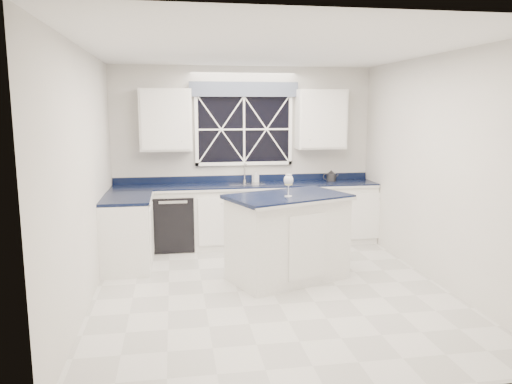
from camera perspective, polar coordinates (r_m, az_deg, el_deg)
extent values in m
plane|color=silver|center=(5.88, 1.75, -11.08)|extent=(4.50, 4.50, 0.00)
cube|color=silver|center=(7.75, -1.41, 4.23)|extent=(4.00, 0.10, 2.70)
cube|color=white|center=(7.60, -1.07, -2.75)|extent=(3.98, 0.60, 0.90)
cube|color=white|center=(6.77, -14.48, -4.59)|extent=(0.60, 1.00, 0.90)
cube|color=black|center=(7.51, -1.08, 0.75)|extent=(3.98, 0.64, 0.04)
cube|color=black|center=(7.53, -9.39, -3.30)|extent=(0.60, 0.58, 0.82)
cube|color=black|center=(7.70, -1.39, 7.18)|extent=(1.40, 0.02, 1.00)
cube|color=slate|center=(7.64, -1.35, 11.66)|extent=(1.65, 0.04, 0.22)
cube|color=white|center=(7.48, -10.28, 8.11)|extent=(0.75, 0.34, 0.90)
cube|color=white|center=(7.81, 7.41, 8.24)|extent=(0.75, 0.34, 0.90)
cylinder|color=#ACADAF|center=(7.72, -1.32, 1.30)|extent=(0.05, 0.05, 0.04)
cylinder|color=#ACADAF|center=(7.70, -1.32, 2.33)|extent=(0.02, 0.02, 0.28)
cylinder|color=#ACADAF|center=(7.60, -1.23, 3.21)|extent=(0.02, 0.18, 0.02)
cube|color=white|center=(6.11, 3.61, -5.37)|extent=(1.53, 1.21, 1.00)
cube|color=black|center=(5.99, 3.66, -0.53)|extent=(1.61, 1.29, 0.04)
cube|color=#B9B9B4|center=(6.93, 1.27, -7.76)|extent=(1.21, 0.88, 0.01)
cube|color=black|center=(6.93, 1.27, -7.68)|extent=(1.07, 0.74, 0.01)
cylinder|color=#2D2D2F|center=(7.91, 8.58, 1.68)|extent=(0.18, 0.18, 0.12)
cone|color=#2D2D2F|center=(7.90, 8.60, 2.30)|extent=(0.15, 0.15, 0.05)
torus|color=#2D2D2F|center=(7.90, 8.02, 1.75)|extent=(0.10, 0.04, 0.10)
cylinder|color=#2D2D2F|center=(7.91, 9.21, 1.79)|extent=(0.06, 0.03, 0.08)
cylinder|color=silver|center=(5.87, 3.72, -0.49)|extent=(0.09, 0.09, 0.01)
cylinder|color=silver|center=(5.85, 3.73, 0.23)|extent=(0.01, 0.01, 0.14)
ellipsoid|color=silver|center=(5.84, 3.74, 1.37)|extent=(0.11, 0.11, 0.14)
cylinder|color=#D0C76E|center=(5.84, 3.74, 1.12)|extent=(0.09, 0.09, 0.06)
imported|color=silver|center=(7.71, -0.06, 1.80)|extent=(0.11, 0.11, 0.18)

